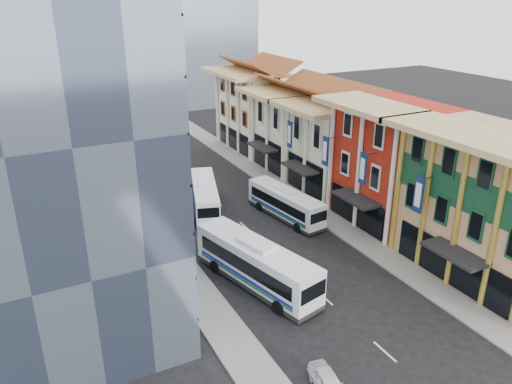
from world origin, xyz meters
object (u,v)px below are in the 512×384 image
bus_left_near (256,263)px  shophouse_tan (495,207)px  bus_left_far (205,195)px  sedan_left (328,383)px  bus_right (286,203)px  office_tower (44,100)px

bus_left_near → shophouse_tan: bearing=-35.4°
bus_left_far → sedan_left: (-3.34, -27.83, -1.08)m
bus_right → shophouse_tan: bearing=-69.5°
office_tower → bus_right: office_tower is taller
bus_right → office_tower: bearing=-180.0°
shophouse_tan → bus_left_far: (-16.00, 22.68, -4.31)m
bus_right → sedan_left: (-10.06, -22.22, -1.03)m
shophouse_tan → sedan_left: bearing=-165.1°
bus_right → bus_left_far: bearing=132.2°
office_tower → bus_left_near: bearing=-27.8°
office_tower → sedan_left: office_tower is taller
shophouse_tan → office_tower: size_ratio=0.47×
bus_left_near → sedan_left: bearing=-110.8°
bus_left_near → sedan_left: 12.36m
bus_left_near → bus_right: size_ratio=1.21×
bus_left_far → bus_right: bus_left_far is taller
bus_left_near → bus_left_far: (1.85, 15.63, -0.29)m
shophouse_tan → bus_right: 19.91m
office_tower → bus_left_far: office_tower is taller
sedan_left → office_tower: bearing=130.3°
bus_left_far → shophouse_tan: bearing=-37.0°
bus_right → sedan_left: size_ratio=2.85×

